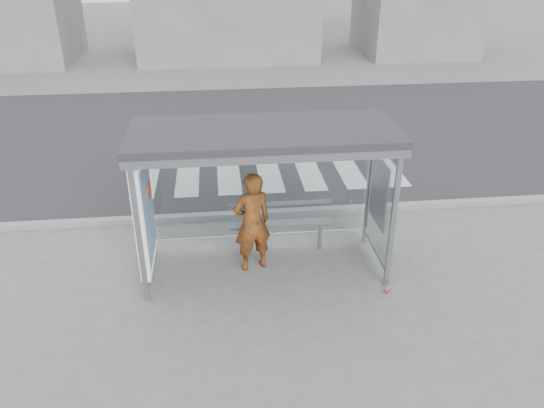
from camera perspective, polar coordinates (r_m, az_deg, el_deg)
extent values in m
plane|color=slate|center=(9.54, -0.75, -6.94)|extent=(80.00, 80.00, 0.00)
cube|color=#2D2D30|center=(15.80, -3.24, 7.49)|extent=(30.00, 10.00, 0.01)
cube|color=gray|center=(11.17, -1.72, -1.05)|extent=(30.00, 0.18, 0.12)
cube|color=silver|center=(13.58, -13.21, 3.32)|extent=(0.55, 3.00, 0.00)
cube|color=silver|center=(13.49, -8.99, 3.56)|extent=(0.55, 3.00, 0.00)
cube|color=silver|center=(13.47, -4.74, 3.78)|extent=(0.55, 3.00, 0.00)
cube|color=silver|center=(13.52, -0.49, 3.97)|extent=(0.55, 3.00, 0.00)
cube|color=silver|center=(13.65, 3.70, 4.15)|extent=(0.55, 3.00, 0.00)
cube|color=silver|center=(13.85, 7.79, 4.30)|extent=(0.55, 3.00, 0.00)
cube|color=silver|center=(14.12, 11.75, 4.42)|extent=(0.55, 3.00, 0.00)
cube|color=gray|center=(8.35, -14.13, -3.19)|extent=(0.08, 0.08, 2.50)
cube|color=gray|center=(8.69, 12.90, -1.74)|extent=(0.08, 0.08, 2.50)
cube|color=gray|center=(9.58, -13.21, 1.06)|extent=(0.08, 0.08, 2.50)
cube|color=gray|center=(9.88, 10.44, 2.19)|extent=(0.08, 0.08, 2.50)
cube|color=#2D2D30|center=(8.37, -0.85, 7.69)|extent=(4.25, 1.65, 0.12)
cube|color=gray|center=(7.70, -0.31, 5.02)|extent=(4.25, 0.06, 0.18)
cube|color=white|center=(9.50, -1.21, 1.94)|extent=(3.80, 0.02, 2.00)
cube|color=white|center=(8.93, -13.67, -0.63)|extent=(0.15, 1.25, 2.00)
cube|color=#3786C6|center=(8.92, -13.13, -0.61)|extent=(0.01, 1.10, 1.70)
cylinder|color=#D84813|center=(9.03, -13.09, 1.54)|extent=(0.02, 0.32, 0.32)
cube|color=white|center=(9.26, 11.62, 0.63)|extent=(0.03, 1.25, 2.00)
cube|color=beige|center=(9.25, 11.41, 1.31)|extent=(0.03, 0.86, 1.16)
cube|color=slate|center=(26.01, -4.91, 20.99)|extent=(8.00, 5.00, 5.00)
imported|color=orange|center=(9.10, -2.15, -1.97)|extent=(0.77, 0.62, 1.84)
cube|color=slate|center=(9.74, 0.97, -2.15)|extent=(1.90, 0.23, 0.05)
cylinder|color=slate|center=(9.84, -3.32, -3.91)|extent=(0.07, 0.07, 0.55)
cylinder|color=slate|center=(10.00, 5.16, -3.43)|extent=(0.07, 0.07, 0.55)
cube|color=slate|center=(9.65, 0.91, 0.05)|extent=(1.90, 0.04, 0.06)
cylinder|color=#E64381|center=(9.16, 12.32, -9.05)|extent=(0.15, 0.15, 0.07)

